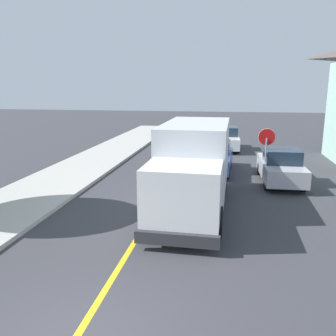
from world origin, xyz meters
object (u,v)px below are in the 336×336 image
object	(u,v)px
parked_car_near	(214,157)
parked_car_mid	(226,139)
parked_van_across	(281,167)
stop_sign	(266,145)
box_truck	(194,163)

from	to	relation	value
parked_car_near	parked_car_mid	distance (m)	7.07
parked_car_near	parked_van_across	bearing A→B (deg)	-27.82
parked_van_across	stop_sign	xyz separation A→B (m)	(-0.77, -0.34, 1.06)
parked_car_near	stop_sign	world-z (taller)	stop_sign
parked_car_mid	stop_sign	distance (m)	9.36
box_truck	parked_car_mid	distance (m)	13.22
parked_car_mid	parked_van_across	distance (m)	9.16
box_truck	parked_car_near	bearing A→B (deg)	84.98
parked_car_mid	parked_van_across	bearing A→B (deg)	-72.99
box_truck	stop_sign	bearing A→B (deg)	53.31
parked_car_near	stop_sign	distance (m)	3.39
parked_car_near	box_truck	bearing A→B (deg)	-95.02
parked_car_near	stop_sign	xyz separation A→B (m)	(2.47, -2.05, 1.06)
box_truck	parked_car_near	size ratio (longest dim) A/B	1.61
stop_sign	parked_car_mid	bearing A→B (deg)	101.85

